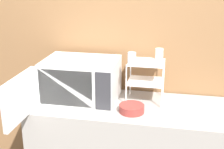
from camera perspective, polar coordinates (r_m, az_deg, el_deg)
wall_back at (r=2.54m, az=7.97°, el=5.65°), size 8.00×0.06×2.60m
microwave at (r=2.41m, az=-6.14°, el=-1.11°), size 0.60×0.84×0.32m
dish_rack at (r=2.37m, az=6.20°, el=0.32°), size 0.27×0.23×0.32m
glass_front_left at (r=2.27m, az=3.64°, el=3.02°), size 0.06×0.06×0.09m
glass_back_right at (r=2.40m, az=8.63°, el=3.72°), size 0.06×0.06×0.09m
bowl at (r=2.25m, az=3.62°, el=-6.25°), size 0.18×0.18×0.05m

